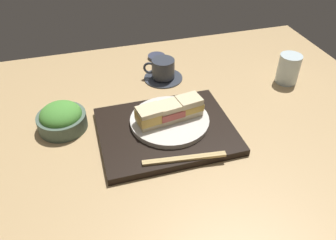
# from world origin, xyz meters

# --- Properties ---
(ground_plane) EXTENTS (1.40, 1.00, 0.03)m
(ground_plane) POSITION_xyz_m (0.00, 0.00, -0.01)
(ground_plane) COLOR tan
(serving_tray) EXTENTS (0.36, 0.29, 0.02)m
(serving_tray) POSITION_xyz_m (-0.03, -0.06, 0.01)
(serving_tray) COLOR black
(serving_tray) RESTS_ON ground_plane
(sandwich_plate) EXTENTS (0.22, 0.22, 0.01)m
(sandwich_plate) POSITION_xyz_m (-0.01, -0.04, 0.03)
(sandwich_plate) COLOR silver
(sandwich_plate) RESTS_ON serving_tray
(sandwich_near) EXTENTS (0.07, 0.06, 0.05)m
(sandwich_near) POSITION_xyz_m (-0.07, -0.05, 0.06)
(sandwich_near) COLOR beige
(sandwich_near) RESTS_ON sandwich_plate
(sandwich_middle) EXTENTS (0.08, 0.07, 0.05)m
(sandwich_middle) POSITION_xyz_m (-0.01, -0.04, 0.06)
(sandwich_middle) COLOR beige
(sandwich_middle) RESTS_ON sandwich_plate
(sandwich_far) EXTENTS (0.08, 0.06, 0.05)m
(sandwich_far) POSITION_xyz_m (0.05, -0.03, 0.06)
(sandwich_far) COLOR beige
(sandwich_far) RESTS_ON sandwich_plate
(salad_bowl) EXTENTS (0.14, 0.14, 0.08)m
(salad_bowl) POSITION_xyz_m (-0.30, 0.04, 0.03)
(salad_bowl) COLOR #4C6051
(salad_bowl) RESTS_ON ground_plane
(chopsticks_pair) EXTENTS (0.21, 0.04, 0.01)m
(chopsticks_pair) POSITION_xyz_m (-0.02, -0.19, 0.02)
(chopsticks_pair) COLOR tan
(chopsticks_pair) RESTS_ON serving_tray
(coffee_cup) EXTENTS (0.13, 0.13, 0.07)m
(coffee_cup) POSITION_xyz_m (0.04, 0.22, 0.03)
(coffee_cup) COLOR #333842
(coffee_cup) RESTS_ON ground_plane
(drinking_glass) EXTENTS (0.07, 0.07, 0.10)m
(drinking_glass) POSITION_xyz_m (0.44, 0.09, 0.05)
(drinking_glass) COLOR silver
(drinking_glass) RESTS_ON ground_plane
(small_sauce_dish) EXTENTS (0.07, 0.07, 0.01)m
(small_sauce_dish) POSITION_xyz_m (0.06, 0.37, 0.01)
(small_sauce_dish) COLOR #33384C
(small_sauce_dish) RESTS_ON ground_plane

